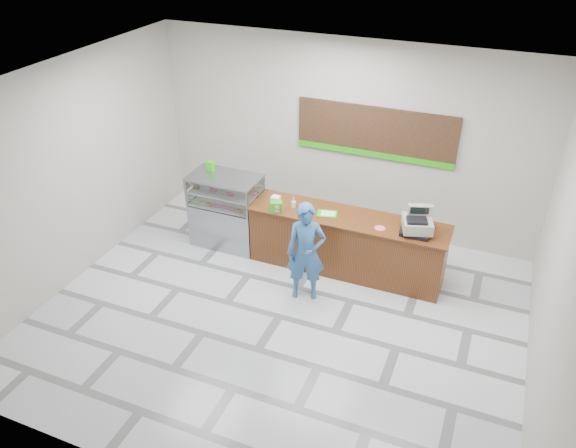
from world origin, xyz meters
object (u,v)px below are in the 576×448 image
at_px(cash_register, 417,223).
at_px(customer, 306,252).
at_px(sales_counter, 346,244).
at_px(serving_tray, 327,214).
at_px(display_case, 226,210).

xyz_separation_m(cash_register, customer, (-1.48, -0.86, -0.37)).
xyz_separation_m(sales_counter, customer, (-0.38, -0.91, 0.30)).
bearing_deg(serving_tray, customer, -106.08).
distance_m(cash_register, customer, 1.75).
xyz_separation_m(sales_counter, serving_tray, (-0.34, -0.05, 0.52)).
height_order(cash_register, customer, customer).
xyz_separation_m(serving_tray, customer, (-0.04, -0.85, -0.22)).
height_order(display_case, cash_register, cash_register).
distance_m(sales_counter, display_case, 2.23).
bearing_deg(cash_register, sales_counter, 159.86).
relative_size(sales_counter, customer, 2.00).
height_order(cash_register, serving_tray, cash_register).
height_order(serving_tray, customer, customer).
xyz_separation_m(display_case, cash_register, (3.32, -0.05, 0.51)).
height_order(sales_counter, display_case, display_case).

